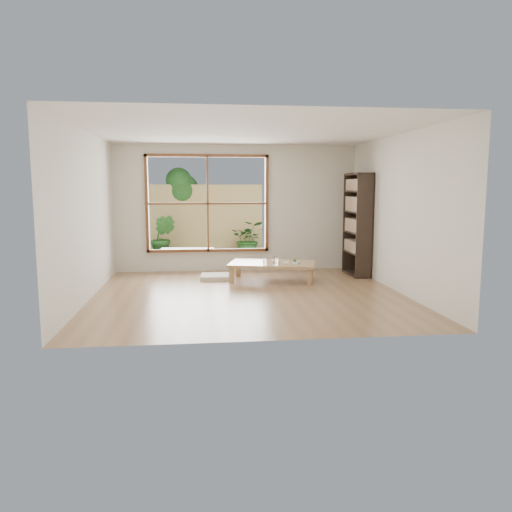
# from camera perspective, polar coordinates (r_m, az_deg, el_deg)

# --- Properties ---
(ground) EXTENTS (5.00, 5.00, 0.00)m
(ground) POSITION_cam_1_polar(r_m,az_deg,el_deg) (8.16, -0.86, -4.40)
(ground) COLOR #9B704D
(ground) RESTS_ON ground
(low_table) EXTENTS (1.74, 1.24, 0.34)m
(low_table) POSITION_cam_1_polar(r_m,az_deg,el_deg) (9.29, 1.87, -1.00)
(low_table) COLOR tan
(low_table) RESTS_ON ground
(floor_cushion) EXTENTS (0.57, 0.57, 0.08)m
(floor_cushion) POSITION_cam_1_polar(r_m,az_deg,el_deg) (9.56, -4.71, -2.37)
(floor_cushion) COLOR beige
(floor_cushion) RESTS_ON ground
(bookshelf) EXTENTS (0.32, 0.90, 2.01)m
(bookshelf) POSITION_cam_1_polar(r_m,az_deg,el_deg) (10.04, 11.51, 3.53)
(bookshelf) COLOR black
(bookshelf) RESTS_ON ground
(glass_tall) EXTENTS (0.07, 0.07, 0.12)m
(glass_tall) POSITION_cam_1_polar(r_m,az_deg,el_deg) (9.18, 2.09, -0.46)
(glass_tall) COLOR silver
(glass_tall) RESTS_ON low_table
(glass_mid) EXTENTS (0.08, 0.08, 0.11)m
(glass_mid) POSITION_cam_1_polar(r_m,az_deg,el_deg) (9.34, 2.30, -0.36)
(glass_mid) COLOR silver
(glass_mid) RESTS_ON low_table
(glass_short) EXTENTS (0.07, 0.07, 0.09)m
(glass_short) POSITION_cam_1_polar(r_m,az_deg,el_deg) (9.32, 2.08, -0.46)
(glass_short) COLOR silver
(glass_short) RESTS_ON low_table
(glass_small) EXTENTS (0.06, 0.06, 0.07)m
(glass_small) POSITION_cam_1_polar(r_m,az_deg,el_deg) (9.28, 0.99, -0.53)
(glass_small) COLOR silver
(glass_small) RESTS_ON low_table
(food_tray) EXTENTS (0.33, 0.30, 0.09)m
(food_tray) POSITION_cam_1_polar(r_m,az_deg,el_deg) (9.21, 4.13, -0.71)
(food_tray) COLOR white
(food_tray) RESTS_ON low_table
(deck) EXTENTS (2.80, 2.00, 0.05)m
(deck) POSITION_cam_1_polar(r_m,az_deg,el_deg) (11.62, -5.56, -0.75)
(deck) COLOR #342C26
(deck) RESTS_ON ground
(garden_bench) EXTENTS (1.19, 0.42, 0.37)m
(garden_bench) POSITION_cam_1_polar(r_m,az_deg,el_deg) (11.14, -7.84, 0.57)
(garden_bench) COLOR black
(garden_bench) RESTS_ON deck
(bamboo_fence) EXTENTS (2.80, 0.06, 1.80)m
(bamboo_fence) POSITION_cam_1_polar(r_m,az_deg,el_deg) (12.52, -5.71, 4.01)
(bamboo_fence) COLOR tan
(bamboo_fence) RESTS_ON ground
(shrub_right) EXTENTS (0.91, 0.82, 0.90)m
(shrub_right) POSITION_cam_1_polar(r_m,az_deg,el_deg) (12.24, -0.83, 1.96)
(shrub_right) COLOR #2B6324
(shrub_right) RESTS_ON deck
(shrub_left) EXTENTS (0.68, 0.59, 1.06)m
(shrub_left) POSITION_cam_1_polar(r_m,az_deg,el_deg) (12.04, -10.60, 2.11)
(shrub_left) COLOR #2B6324
(shrub_left) RESTS_ON deck
(garden_tree) EXTENTS (1.04, 0.85, 2.22)m
(garden_tree) POSITION_cam_1_polar(r_m,az_deg,el_deg) (12.80, -8.83, 7.29)
(garden_tree) COLOR #4C3D2D
(garden_tree) RESTS_ON ground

